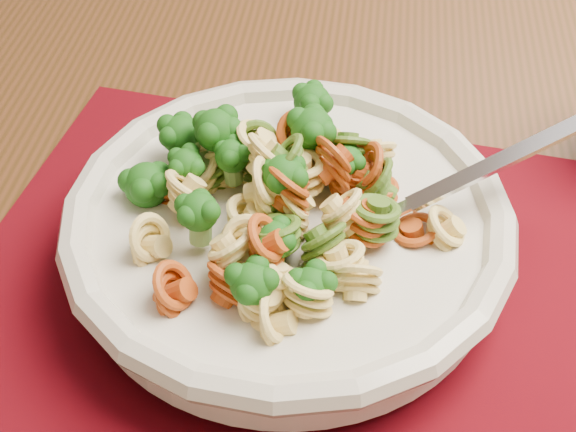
% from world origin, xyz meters
% --- Properties ---
extents(dining_table, '(1.72, 1.32, 0.70)m').
position_xyz_m(dining_table, '(-0.35, -0.54, 0.62)').
color(dining_table, '#4F2B16').
rests_on(dining_table, ground).
extents(placemat, '(0.43, 0.36, 0.00)m').
position_xyz_m(placemat, '(-0.34, -0.71, 0.70)').
color(placemat, '#510307').
rests_on(placemat, dining_table).
extents(pasta_bowl, '(0.27, 0.27, 0.05)m').
position_xyz_m(pasta_bowl, '(-0.36, -0.69, 0.73)').
color(pasta_bowl, beige).
rests_on(pasta_bowl, placemat).
extents(pasta_broccoli_heap, '(0.23, 0.23, 0.06)m').
position_xyz_m(pasta_broccoli_heap, '(-0.36, -0.69, 0.75)').
color(pasta_broccoli_heap, '#ECC774').
rests_on(pasta_broccoli_heap, pasta_bowl).
extents(fork, '(0.16, 0.13, 0.08)m').
position_xyz_m(fork, '(-0.31, -0.69, 0.75)').
color(fork, silver).
rests_on(fork, pasta_bowl).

